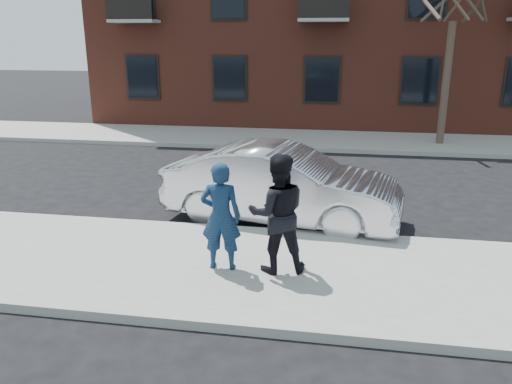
# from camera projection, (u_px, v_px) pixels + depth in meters

# --- Properties ---
(ground) EXTENTS (100.00, 100.00, 0.00)m
(ground) POSITION_uv_depth(u_px,v_px,m) (280.00, 271.00, 8.50)
(ground) COLOR black
(ground) RESTS_ON ground
(near_sidewalk) EXTENTS (50.00, 3.50, 0.15)m
(near_sidewalk) POSITION_uv_depth(u_px,v_px,m) (278.00, 274.00, 8.24)
(near_sidewalk) COLOR gray
(near_sidewalk) RESTS_ON ground
(near_curb) EXTENTS (50.00, 0.10, 0.15)m
(near_curb) POSITION_uv_depth(u_px,v_px,m) (289.00, 233.00, 9.94)
(near_curb) COLOR #999691
(near_curb) RESTS_ON ground
(far_sidewalk) EXTENTS (50.00, 3.50, 0.15)m
(far_sidewalk) POSITION_uv_depth(u_px,v_px,m) (315.00, 140.00, 19.08)
(far_sidewalk) COLOR gray
(far_sidewalk) RESTS_ON ground
(far_curb) EXTENTS (50.00, 0.10, 0.15)m
(far_curb) POSITION_uv_depth(u_px,v_px,m) (313.00, 150.00, 17.38)
(far_curb) COLOR #999691
(far_curb) RESTS_ON ground
(silver_sedan) EXTENTS (5.20, 2.52, 1.64)m
(silver_sedan) POSITION_uv_depth(u_px,v_px,m) (282.00, 185.00, 10.58)
(silver_sedan) COLOR silver
(silver_sedan) RESTS_ON ground
(man_hoodie) EXTENTS (0.68, 0.52, 1.80)m
(man_hoodie) POSITION_uv_depth(u_px,v_px,m) (221.00, 216.00, 8.04)
(man_hoodie) COLOR navy
(man_hoodie) RESTS_ON near_sidewalk
(man_peacoat) EXTENTS (1.10, 0.95, 1.96)m
(man_peacoat) POSITION_uv_depth(u_px,v_px,m) (277.00, 214.00, 7.94)
(man_peacoat) COLOR black
(man_peacoat) RESTS_ON near_sidewalk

